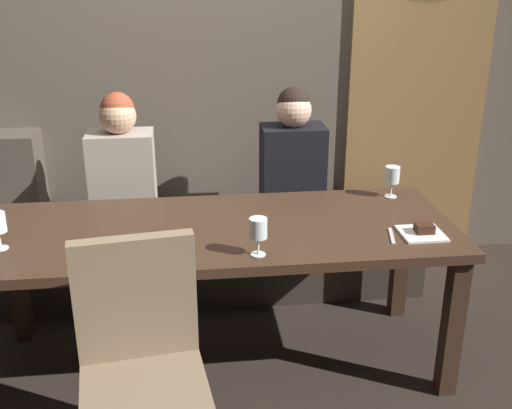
{
  "coord_description": "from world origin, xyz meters",
  "views": [
    {
      "loc": [
        -0.12,
        -2.6,
        1.87
      ],
      "look_at": [
        0.18,
        0.01,
        0.84
      ],
      "focal_mm": 42.98,
      "sensor_mm": 36.0,
      "label": 1
    }
  ],
  "objects_px": {
    "diner_redhead": "(122,167)",
    "wine_glass_near_right": "(392,175)",
    "banquette_bench": "(212,259)",
    "dessert_plate": "(423,232)",
    "chair_near_side": "(141,357)",
    "fork_on_table": "(392,236)",
    "diner_bearded": "(293,160)",
    "dining_table": "(218,244)",
    "wine_glass_end_right": "(258,230)"
  },
  "relations": [
    {
      "from": "dining_table",
      "to": "dessert_plate",
      "type": "distance_m",
      "value": 0.94
    },
    {
      "from": "banquette_bench",
      "to": "fork_on_table",
      "type": "relative_size",
      "value": 14.71
    },
    {
      "from": "wine_glass_end_right",
      "to": "diner_redhead",
      "type": "bearing_deg",
      "value": 121.88
    },
    {
      "from": "wine_glass_end_right",
      "to": "wine_glass_near_right",
      "type": "xyz_separation_m",
      "value": [
        0.77,
        0.6,
        0.0
      ]
    },
    {
      "from": "wine_glass_near_right",
      "to": "fork_on_table",
      "type": "xyz_separation_m",
      "value": [
        -0.16,
        -0.49,
        -0.11
      ]
    },
    {
      "from": "diner_redhead",
      "to": "dessert_plate",
      "type": "relative_size",
      "value": 4.13
    },
    {
      "from": "dessert_plate",
      "to": "wine_glass_near_right",
      "type": "bearing_deg",
      "value": 88.6
    },
    {
      "from": "chair_near_side",
      "to": "diner_bearded",
      "type": "distance_m",
      "value": 1.67
    },
    {
      "from": "wine_glass_near_right",
      "to": "diner_bearded",
      "type": "bearing_deg",
      "value": 135.49
    },
    {
      "from": "banquette_bench",
      "to": "dessert_plate",
      "type": "height_order",
      "value": "dessert_plate"
    },
    {
      "from": "diner_redhead",
      "to": "wine_glass_end_right",
      "type": "distance_m",
      "value": 1.21
    },
    {
      "from": "chair_near_side",
      "to": "diner_redhead",
      "type": "relative_size",
      "value": 1.25
    },
    {
      "from": "diner_bearded",
      "to": "wine_glass_end_right",
      "type": "relative_size",
      "value": 4.82
    },
    {
      "from": "wine_glass_end_right",
      "to": "fork_on_table",
      "type": "bearing_deg",
      "value": 10.48
    },
    {
      "from": "dining_table",
      "to": "diner_bearded",
      "type": "relative_size",
      "value": 2.78
    },
    {
      "from": "wine_glass_end_right",
      "to": "fork_on_table",
      "type": "height_order",
      "value": "wine_glass_end_right"
    },
    {
      "from": "chair_near_side",
      "to": "diner_bearded",
      "type": "relative_size",
      "value": 1.24
    },
    {
      "from": "diner_redhead",
      "to": "fork_on_table",
      "type": "distance_m",
      "value": 1.56
    },
    {
      "from": "diner_redhead",
      "to": "wine_glass_near_right",
      "type": "relative_size",
      "value": 4.78
    },
    {
      "from": "chair_near_side",
      "to": "wine_glass_end_right",
      "type": "distance_m",
      "value": 0.69
    },
    {
      "from": "diner_bearded",
      "to": "wine_glass_end_right",
      "type": "bearing_deg",
      "value": -107.33
    },
    {
      "from": "wine_glass_near_right",
      "to": "fork_on_table",
      "type": "relative_size",
      "value": 0.96
    },
    {
      "from": "dining_table",
      "to": "wine_glass_end_right",
      "type": "relative_size",
      "value": 13.41
    },
    {
      "from": "banquette_bench",
      "to": "chair_near_side",
      "type": "distance_m",
      "value": 1.49
    },
    {
      "from": "banquette_bench",
      "to": "dining_table",
      "type": "bearing_deg",
      "value": -90.0
    },
    {
      "from": "wine_glass_end_right",
      "to": "dessert_plate",
      "type": "height_order",
      "value": "wine_glass_end_right"
    },
    {
      "from": "dessert_plate",
      "to": "diner_redhead",
      "type": "bearing_deg",
      "value": 146.9
    },
    {
      "from": "diner_bearded",
      "to": "dessert_plate",
      "type": "distance_m",
      "value": 1.02
    },
    {
      "from": "wine_glass_end_right",
      "to": "dining_table",
      "type": "bearing_deg",
      "value": 116.22
    },
    {
      "from": "dessert_plate",
      "to": "fork_on_table",
      "type": "xyz_separation_m",
      "value": [
        -0.14,
        -0.01,
        -0.01
      ]
    },
    {
      "from": "dining_table",
      "to": "banquette_bench",
      "type": "height_order",
      "value": "dining_table"
    },
    {
      "from": "diner_redhead",
      "to": "wine_glass_end_right",
      "type": "height_order",
      "value": "diner_redhead"
    },
    {
      "from": "banquette_bench",
      "to": "fork_on_table",
      "type": "distance_m",
      "value": 1.29
    },
    {
      "from": "dining_table",
      "to": "banquette_bench",
      "type": "relative_size",
      "value": 0.88
    },
    {
      "from": "dining_table",
      "to": "fork_on_table",
      "type": "height_order",
      "value": "fork_on_table"
    },
    {
      "from": "fork_on_table",
      "to": "banquette_bench",
      "type": "bearing_deg",
      "value": 143.03
    },
    {
      "from": "dining_table",
      "to": "fork_on_table",
      "type": "relative_size",
      "value": 12.94
    },
    {
      "from": "wine_glass_end_right",
      "to": "fork_on_table",
      "type": "xyz_separation_m",
      "value": [
        0.61,
        0.11,
        -0.11
      ]
    },
    {
      "from": "fork_on_table",
      "to": "diner_redhead",
      "type": "bearing_deg",
      "value": 156.36
    },
    {
      "from": "dining_table",
      "to": "dessert_plate",
      "type": "relative_size",
      "value": 11.58
    },
    {
      "from": "diner_redhead",
      "to": "fork_on_table",
      "type": "relative_size",
      "value": 4.61
    },
    {
      "from": "wine_glass_near_right",
      "to": "wine_glass_end_right",
      "type": "bearing_deg",
      "value": -141.88
    },
    {
      "from": "dining_table",
      "to": "wine_glass_near_right",
      "type": "xyz_separation_m",
      "value": [
        0.92,
        0.29,
        0.2
      ]
    },
    {
      "from": "wine_glass_end_right",
      "to": "chair_near_side",
      "type": "bearing_deg",
      "value": -138.95
    },
    {
      "from": "fork_on_table",
      "to": "wine_glass_end_right",
      "type": "bearing_deg",
      "value": -156.97
    },
    {
      "from": "diner_redhead",
      "to": "chair_near_side",
      "type": "bearing_deg",
      "value": -83.24
    },
    {
      "from": "wine_glass_near_right",
      "to": "dessert_plate",
      "type": "bearing_deg",
      "value": -91.4
    },
    {
      "from": "banquette_bench",
      "to": "dessert_plate",
      "type": "xyz_separation_m",
      "value": [
        0.91,
        -0.89,
        0.53
      ]
    },
    {
      "from": "chair_near_side",
      "to": "wine_glass_end_right",
      "type": "bearing_deg",
      "value": 41.05
    },
    {
      "from": "wine_glass_near_right",
      "to": "fork_on_table",
      "type": "height_order",
      "value": "wine_glass_near_right"
    }
  ]
}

